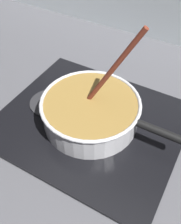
# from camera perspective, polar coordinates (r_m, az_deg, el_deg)

# --- Properties ---
(ground) EXTENTS (2.40, 1.60, 0.04)m
(ground) POSITION_cam_1_polar(r_m,az_deg,el_deg) (0.80, -14.89, -9.01)
(ground) COLOR #4C4C51
(hob_plate) EXTENTS (0.56, 0.48, 0.01)m
(hob_plate) POSITION_cam_1_polar(r_m,az_deg,el_deg) (0.82, 0.00, -2.27)
(hob_plate) COLOR black
(hob_plate) RESTS_ON ground
(burner_ring) EXTENTS (0.18, 0.18, 0.01)m
(burner_ring) POSITION_cam_1_polar(r_m,az_deg,el_deg) (0.81, 0.00, -1.80)
(burner_ring) COLOR #592D0C
(burner_ring) RESTS_ON hob_plate
(spare_burner) EXTENTS (0.13, 0.13, 0.01)m
(spare_burner) POSITION_cam_1_polar(r_m,az_deg,el_deg) (0.88, -9.15, 2.04)
(spare_burner) COLOR #262628
(spare_burner) RESTS_ON hob_plate
(cooking_pan) EXTENTS (0.43, 0.30, 0.33)m
(cooking_pan) POSITION_cam_1_polar(r_m,az_deg,el_deg) (0.78, 0.09, 0.26)
(cooking_pan) COLOR silver
(cooking_pan) RESTS_ON hob_plate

